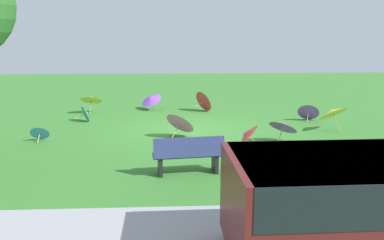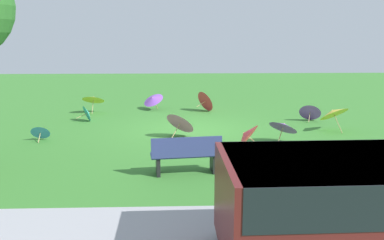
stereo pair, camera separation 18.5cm
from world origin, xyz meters
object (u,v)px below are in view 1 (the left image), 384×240
parasol_red_0 (246,135)px  parasol_yellow_1 (332,112)px  parasol_yellow_0 (92,99)px  parasol_purple_2 (284,126)px  parasol_purple_0 (308,111)px  parasol_red_1 (205,100)px  parasol_teal_0 (86,113)px  parasol_pink_0 (181,121)px  parasol_purple_1 (151,99)px  parasol_blue_0 (40,132)px  park_bench (188,155)px

parasol_red_0 → parasol_yellow_1: size_ratio=0.80×
parasol_yellow_0 → parasol_purple_2: bearing=143.2°
parasol_purple_0 → parasol_yellow_0: 8.48m
parasol_red_1 → parasol_teal_0: (4.52, 1.85, -0.15)m
parasol_pink_0 → parasol_purple_1: size_ratio=1.02×
parasol_red_0 → parasol_purple_1: 6.72m
parasol_purple_0 → parasol_red_1: (3.68, -2.09, 0.10)m
parasol_red_0 → parasol_pink_0: 2.25m
parasol_pink_0 → parasol_purple_2: (-2.99, 0.79, 0.01)m
parasol_purple_0 → parasol_teal_0: 8.20m
parasol_purple_0 → parasol_red_1: size_ratio=0.92×
parasol_purple_0 → parasol_purple_1: bearing=-22.0°
parasol_red_0 → parasol_purple_2: size_ratio=0.90×
parasol_purple_2 → parasol_yellow_1: 2.47m
parasol_purple_0 → parasol_pink_0: size_ratio=0.79×
parasol_purple_0 → parasol_yellow_1: bearing=97.5°
parasol_yellow_1 → parasol_blue_0: 9.28m
parasol_purple_0 → parasol_purple_1: (5.93, -2.40, 0.12)m
parasol_red_0 → parasol_red_1: (0.68, -5.73, 0.05)m
parasol_purple_1 → parasol_blue_0: 5.80m
parasol_purple_0 → parasol_teal_0: size_ratio=1.40×
parasol_pink_0 → parasol_red_1: parasol_pink_0 is taller
park_bench → parasol_yellow_0: park_bench is taller
parasol_yellow_1 → parasol_blue_0: size_ratio=2.22×
parasol_red_1 → parasol_yellow_0: bearing=3.6°
parasol_purple_0 → parasol_red_0: bearing=50.6°
parasol_purple_2 → parasol_red_1: bearing=-69.9°
parasol_yellow_0 → parasol_red_0: bearing=134.2°
parasol_red_1 → parasol_teal_0: size_ratio=1.52×
parasol_pink_0 → parasol_red_1: bearing=-104.2°
parasol_purple_2 → parasol_pink_0: bearing=-14.7°
parasol_red_0 → parasol_teal_0: parasol_red_0 is taller
park_bench → parasol_purple_2: park_bench is taller
parasol_pink_0 → parasol_purple_2: bearing=165.3°
parasol_teal_0 → parasol_blue_0: size_ratio=1.17×
park_bench → parasol_yellow_0: 8.31m
park_bench → parasol_yellow_0: bearing=-64.4°
parasol_red_0 → parasol_yellow_0: (5.29, -5.44, 0.20)m
park_bench → parasol_red_0: (-1.71, -2.05, -0.07)m
parasol_red_1 → parasol_purple_2: size_ratio=0.90×
parasol_red_0 → parasol_pink_0: (1.79, -1.36, 0.11)m
parasol_teal_0 → parasol_purple_1: size_ratio=0.58×
parasol_red_0 → parasol_yellow_0: bearing=-45.8°
parasol_purple_1 → parasol_yellow_1: bearing=146.7°
parasol_purple_1 → parasol_yellow_0: size_ratio=1.21×
parasol_purple_1 → park_bench: bearing=98.6°
parasol_pink_0 → parasol_blue_0: parasol_pink_0 is taller
parasol_purple_0 → parasol_blue_0: 9.36m
parasol_red_0 → parasol_red_1: 5.77m
parasol_yellow_1 → parasol_teal_0: bearing=-12.6°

